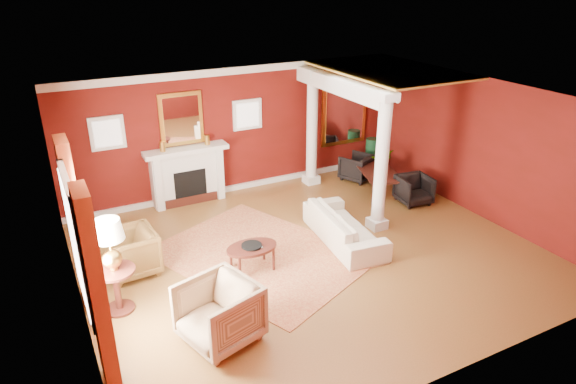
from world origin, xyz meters
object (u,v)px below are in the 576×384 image
sofa (345,221)px  armchair_stripe (219,310)px  side_table (111,250)px  dining_table (379,175)px  armchair_leopard (130,251)px  coffee_table (252,249)px

sofa → armchair_stripe: 3.54m
side_table → dining_table: bearing=16.6°
side_table → sofa: bearing=3.2°
armchair_leopard → dining_table: armchair_leopard is taller
side_table → armchair_stripe: bearing=-50.2°
side_table → dining_table: 6.67m
armchair_leopard → dining_table: size_ratio=0.61×
dining_table → armchair_stripe: bearing=139.8°
sofa → armchair_leopard: armchair_leopard is taller
coffee_table → dining_table: (4.06, 1.79, -0.02)m
coffee_table → dining_table: size_ratio=0.64×
armchair_leopard → coffee_table: armchair_leopard is taller
armchair_stripe → side_table: (-1.14, 1.37, 0.56)m
armchair_stripe → side_table: side_table is taller
armchair_stripe → dining_table: size_ratio=0.70×
sofa → side_table: size_ratio=1.38×
sofa → coffee_table: sofa is taller
armchair_stripe → coffee_table: armchair_stripe is taller
sofa → dining_table: sofa is taller
armchair_stripe → side_table: 1.87m
sofa → dining_table: (2.06, 1.66, -0.02)m
dining_table → sofa: bearing=146.6°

